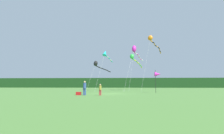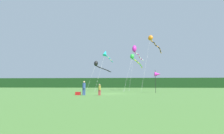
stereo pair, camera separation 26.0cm
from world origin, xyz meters
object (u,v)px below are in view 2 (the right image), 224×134
object	(u,v)px
person_adult	(84,87)
kite_cyan	(106,54)
kite_magenta	(135,50)
person_child	(100,89)
banner_flag_pole	(157,74)
kite_green	(134,58)
cooler_box	(78,93)
kite_orange	(152,40)
kite_black	(97,65)

from	to	relation	value
person_adult	kite_cyan	xyz separation A→B (m)	(1.12, 14.48, 6.54)
person_adult	kite_magenta	bearing A→B (deg)	67.14
person_adult	person_child	bearing A→B (deg)	-6.21
banner_flag_pole	kite_green	world-z (taller)	kite_green
cooler_box	kite_orange	distance (m)	21.22
cooler_box	kite_green	world-z (taller)	kite_green
person_child	banner_flag_pole	size ratio (longest dim) A/B	0.39
banner_flag_pole	kite_green	xyz separation A→B (m)	(-3.05, 8.88, 3.79)
kite_magenta	kite_green	world-z (taller)	kite_magenta
person_child	kite_orange	size ratio (longest dim) A/B	0.12
kite_green	kite_orange	bearing A→B (deg)	-3.32
kite_cyan	kite_orange	world-z (taller)	kite_orange
kite_black	kite_green	world-z (taller)	kite_green
cooler_box	person_child	bearing A→B (deg)	-8.98
kite_magenta	kite_orange	world-z (taller)	kite_orange
person_adult	cooler_box	world-z (taller)	person_adult
cooler_box	banner_flag_pole	size ratio (longest dim) A/B	0.17
person_adult	cooler_box	bearing A→B (deg)	164.39
cooler_box	banner_flag_pole	bearing A→B (deg)	29.51
kite_green	kite_cyan	bearing A→B (deg)	-173.30
banner_flag_pole	kite_orange	world-z (taller)	kite_orange
person_child	kite_magenta	distance (m)	19.90
banner_flag_pole	kite_black	bearing A→B (deg)	133.92
kite_black	kite_cyan	bearing A→B (deg)	-55.67
cooler_box	kite_black	size ratio (longest dim) A/B	0.09
kite_green	kite_orange	xyz separation A→B (m)	(3.76, -0.22, 3.72)
person_adult	kite_orange	distance (m)	20.61
kite_black	kite_orange	world-z (taller)	kite_orange
person_child	kite_magenta	xyz separation A→B (m)	(5.33, 17.41, 8.03)
person_adult	kite_magenta	xyz separation A→B (m)	(7.25, 17.20, 7.83)
cooler_box	kite_green	distance (m)	17.98
banner_flag_pole	kite_black	world-z (taller)	kite_black
banner_flag_pole	kite_green	bearing A→B (deg)	108.99
person_adult	kite_cyan	size ratio (longest dim) A/B	0.20
person_child	kite_black	size ratio (longest dim) A/B	0.20
banner_flag_pole	kite_orange	size ratio (longest dim) A/B	0.31
person_child	kite_green	size ratio (longest dim) A/B	0.12
person_child	banner_flag_pole	world-z (taller)	banner_flag_pole
kite_cyan	kite_green	size ratio (longest dim) A/B	0.74
person_adult	kite_green	xyz separation A→B (m)	(6.89, 15.16, 5.66)
banner_flag_pole	kite_cyan	world-z (taller)	kite_cyan
banner_flag_pole	kite_magenta	xyz separation A→B (m)	(-2.69, 10.92, 5.97)
person_adult	kite_magenta	distance (m)	20.25
kite_black	person_child	bearing A→B (deg)	-80.31
kite_orange	banner_flag_pole	bearing A→B (deg)	-94.66
kite_black	person_adult	bearing A→B (deg)	-86.30
kite_black	kite_magenta	xyz separation A→B (m)	(8.40, -0.60, 3.07)
person_adult	kite_green	distance (m)	17.59
person_adult	person_child	distance (m)	1.94
kite_black	kite_green	size ratio (longest dim) A/B	0.59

